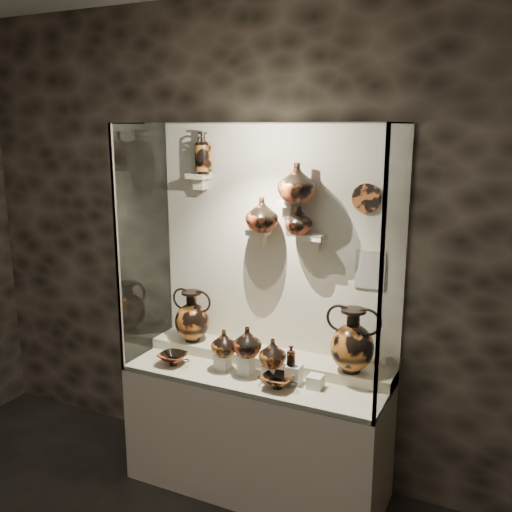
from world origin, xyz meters
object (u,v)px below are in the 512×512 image
(lekythos_small, at_px, (291,355))
(kylix_left, at_px, (173,358))
(jug_b, at_px, (247,342))
(jug_a, at_px, (224,343))
(lekythos_tall, at_px, (203,150))
(jug_c, at_px, (273,353))
(ovoid_vase_a, at_px, (262,214))
(ovoid_vase_c, at_px, (299,220))
(amphora_right, at_px, (353,340))
(kylix_right, at_px, (278,380))
(ovoid_vase_b, at_px, (297,183))
(amphora_left, at_px, (192,316))

(lekythos_small, distance_m, kylix_left, 0.83)
(jug_b, bearing_deg, jug_a, 168.52)
(jug_b, relative_size, lekythos_tall, 0.62)
(jug_c, distance_m, ovoid_vase_a, 0.87)
(jug_a, height_order, jug_c, jug_a)
(jug_c, relative_size, lekythos_tall, 0.58)
(ovoid_vase_c, bearing_deg, kylix_left, -151.18)
(lekythos_tall, distance_m, ovoid_vase_a, 0.60)
(lekythos_tall, bearing_deg, amphora_right, -7.47)
(kylix_right, xyz_separation_m, ovoid_vase_b, (-0.02, 0.32, 1.16))
(lekythos_small, height_order, ovoid_vase_c, ovoid_vase_c)
(jug_c, xyz_separation_m, ovoid_vase_a, (-0.19, 0.24, 0.82))
(ovoid_vase_b, xyz_separation_m, ovoid_vase_c, (0.00, 0.03, -0.23))
(lekythos_tall, bearing_deg, jug_b, -34.07)
(amphora_right, height_order, kylix_left, amphora_right)
(amphora_left, bearing_deg, kylix_left, -60.90)
(jug_c, bearing_deg, jug_b, 166.75)
(ovoid_vase_c, bearing_deg, kylix_right, -82.78)
(ovoid_vase_b, bearing_deg, lekythos_small, -95.86)
(jug_b, bearing_deg, kylix_left, 176.18)
(amphora_right, relative_size, lekythos_small, 2.81)
(jug_c, xyz_separation_m, kylix_left, (-0.69, -0.08, -0.13))
(ovoid_vase_c, bearing_deg, lekythos_tall, -176.68)
(kylix_left, bearing_deg, ovoid_vase_c, 17.04)
(lekythos_tall, bearing_deg, kylix_right, -30.23)
(amphora_right, relative_size, ovoid_vase_b, 1.66)
(amphora_right, bearing_deg, amphora_left, -158.90)
(ovoid_vase_b, height_order, ovoid_vase_c, ovoid_vase_b)
(amphora_right, height_order, kylix_right, amphora_right)
(amphora_right, height_order, jug_a, amphora_right)
(jug_b, bearing_deg, kylix_right, -30.98)
(lekythos_small, relative_size, lekythos_tall, 0.47)
(amphora_right, bearing_deg, jug_b, -140.91)
(ovoid_vase_a, bearing_deg, lekythos_tall, 153.69)
(jug_a, distance_m, kylix_left, 0.38)
(ovoid_vase_b, bearing_deg, jug_c, -125.92)
(jug_a, bearing_deg, jug_b, -12.46)
(lekythos_tall, relative_size, ovoid_vase_b, 1.26)
(lekythos_small, xyz_separation_m, kylix_right, (-0.05, -0.09, -0.14))
(jug_a, bearing_deg, kylix_right, -24.35)
(lekythos_tall, bearing_deg, lekythos_small, -23.07)
(kylix_right, bearing_deg, kylix_left, -158.95)
(jug_b, bearing_deg, ovoid_vase_a, 82.56)
(amphora_left, bearing_deg, jug_b, 3.67)
(lekythos_tall, distance_m, ovoid_vase_b, 0.71)
(jug_b, relative_size, ovoid_vase_a, 0.86)
(ovoid_vase_b, bearing_deg, ovoid_vase_a, 154.00)
(jug_b, distance_m, jug_c, 0.18)
(kylix_left, relative_size, ovoid_vase_c, 1.32)
(amphora_left, relative_size, jug_b, 1.91)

